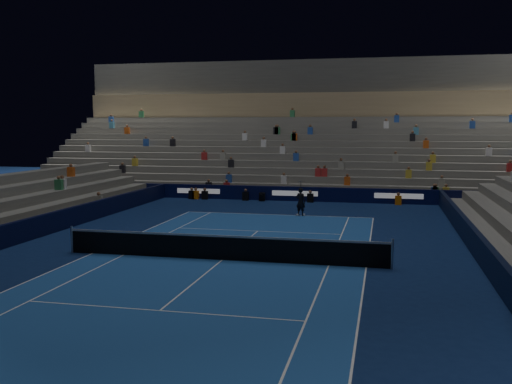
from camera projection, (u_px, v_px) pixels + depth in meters
name	position (u px, v px, depth m)	size (l,w,h in m)	color
ground	(222.00, 260.00, 22.49)	(90.00, 90.00, 0.00)	#0C1D4A
court_surface	(222.00, 260.00, 22.49)	(10.97, 23.77, 0.01)	#1B4A96
sponsor_barrier_far	(295.00, 194.00, 40.38)	(44.00, 0.25, 1.00)	black
sponsor_barrier_east	(489.00, 260.00, 20.34)	(0.25, 37.00, 1.00)	black
sponsor_barrier_west	(1.00, 237.00, 24.53)	(0.25, 37.00, 1.00)	black
grandstand_main	(312.00, 148.00, 49.18)	(44.00, 15.20, 11.20)	slate
tennis_net	(222.00, 247.00, 22.44)	(12.90, 0.10, 1.10)	#B2B2B7
tennis_player	(301.00, 202.00, 33.64)	(0.60, 0.39, 1.64)	black
broadcast_camera	(262.00, 197.00, 40.42)	(0.51, 0.91, 0.56)	black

